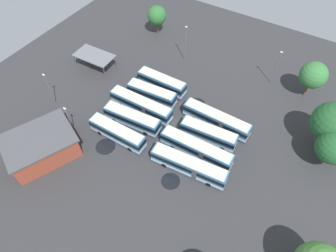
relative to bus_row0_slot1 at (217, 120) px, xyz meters
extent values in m
plane|color=#333335|center=(7.57, 4.48, -1.80)|extent=(93.71, 93.71, 0.00)
cube|color=teal|center=(0.05, 0.00, -0.02)|extent=(14.14, 2.86, 2.95)
cube|color=beige|center=(0.05, 0.00, 1.52)|extent=(13.57, 2.64, 0.14)
cube|color=black|center=(0.05, 0.00, 0.45)|extent=(14.21, 2.90, 0.94)
cube|color=silver|center=(0.05, 0.00, -0.85)|extent=(14.21, 2.90, 0.59)
cube|color=black|center=(7.11, -0.15, 0.55)|extent=(0.10, 2.10, 1.09)
cube|color=#47474C|center=(-1.50, 0.03, -0.02)|extent=(0.96, 2.62, 2.83)
cylinder|color=black|center=(4.45, 1.08, -1.30)|extent=(1.01, 0.32, 1.00)
cylinder|color=black|center=(4.40, -1.27, -1.30)|extent=(1.01, 0.32, 1.00)
cylinder|color=black|center=(-4.29, 1.27, -1.30)|extent=(1.01, 0.32, 1.00)
cylinder|color=black|center=(-4.34, -1.08, -1.30)|extent=(1.01, 0.32, 1.00)
cube|color=teal|center=(-0.21, 4.05, -0.02)|extent=(11.24, 3.42, 2.95)
cube|color=beige|center=(-0.21, 4.05, 1.52)|extent=(10.78, 3.18, 0.14)
cube|color=black|center=(-0.21, 4.05, 0.45)|extent=(11.30, 3.46, 0.94)
cube|color=silver|center=(-0.21, 4.05, -0.85)|extent=(11.30, 3.46, 0.59)
cube|color=black|center=(5.32, 4.48, 0.55)|extent=(0.23, 2.09, 1.09)
cylinder|color=black|center=(3.12, 5.49, -1.30)|extent=(1.02, 0.38, 1.00)
cylinder|color=black|center=(3.30, 3.14, -1.30)|extent=(1.02, 0.38, 1.00)
cylinder|color=black|center=(-3.73, 4.95, -1.30)|extent=(1.02, 0.38, 1.00)
cylinder|color=black|center=(-3.54, 2.60, -1.30)|extent=(1.02, 0.38, 1.00)
cube|color=teal|center=(0.19, 8.32, -0.02)|extent=(14.14, 2.84, 2.95)
cube|color=beige|center=(0.19, 8.32, 1.52)|extent=(13.57, 2.63, 0.14)
cube|color=black|center=(0.19, 8.32, 0.45)|extent=(14.21, 2.88, 0.94)
cube|color=silver|center=(0.19, 8.32, -0.85)|extent=(14.21, 2.88, 0.59)
cube|color=black|center=(7.24, 8.47, 0.55)|extent=(0.10, 2.10, 1.09)
cube|color=#47474C|center=(-1.36, 8.29, -0.02)|extent=(0.95, 2.62, 2.83)
cylinder|color=black|center=(4.53, 9.59, -1.30)|extent=(1.01, 0.32, 1.00)
cylinder|color=black|center=(4.58, 7.24, -1.30)|extent=(1.01, 0.32, 1.00)
cylinder|color=black|center=(-4.21, 9.41, -1.30)|extent=(1.01, 0.32, 1.00)
cylinder|color=black|center=(-4.16, 7.06, -1.30)|extent=(1.01, 0.32, 1.00)
cube|color=teal|center=(-0.41, 12.29, -0.02)|extent=(14.26, 3.81, 2.95)
cube|color=beige|center=(-0.41, 12.29, 1.52)|extent=(13.68, 3.55, 0.14)
cube|color=black|center=(-0.41, 12.29, 0.45)|extent=(14.34, 3.85, 0.94)
cube|color=silver|center=(-0.41, 12.29, -0.85)|extent=(14.34, 3.85, 0.59)
cube|color=black|center=(6.62, 12.92, 0.55)|extent=(0.25, 2.09, 1.09)
cube|color=#47474C|center=(-1.95, 12.15, -0.02)|extent=(1.13, 2.68, 2.83)
cylinder|color=black|center=(3.84, 13.85, -1.30)|extent=(1.02, 0.39, 1.00)
cylinder|color=black|center=(4.05, 11.51, -1.30)|extent=(1.02, 0.39, 1.00)
cylinder|color=black|center=(-4.87, 13.07, -1.30)|extent=(1.02, 0.39, 1.00)
cylinder|color=black|center=(-4.66, 10.73, -1.30)|extent=(1.02, 0.39, 1.00)
cube|color=teal|center=(15.19, -3.41, -0.02)|extent=(11.37, 2.57, 2.95)
cube|color=beige|center=(15.19, -3.41, 1.52)|extent=(10.92, 2.37, 0.14)
cube|color=black|center=(15.19, -3.41, 0.45)|extent=(11.43, 2.61, 0.94)
cube|color=silver|center=(15.19, -3.41, -0.85)|extent=(11.43, 2.61, 0.59)
cube|color=black|center=(20.89, -3.41, 0.55)|extent=(0.06, 2.10, 1.09)
cylinder|color=black|center=(18.71, -2.23, -1.30)|extent=(1.00, 0.30, 1.00)
cylinder|color=black|center=(18.72, -4.58, -1.30)|extent=(1.00, 0.30, 1.00)
cylinder|color=black|center=(11.66, -2.25, -1.30)|extent=(1.00, 0.30, 1.00)
cylinder|color=black|center=(11.67, -4.60, -1.30)|extent=(1.00, 0.30, 1.00)
cube|color=teal|center=(15.15, 0.70, -0.02)|extent=(11.09, 3.40, 2.95)
cube|color=beige|center=(15.15, 0.70, 1.52)|extent=(10.63, 3.16, 0.14)
cube|color=black|center=(15.15, 0.70, 0.45)|extent=(11.14, 3.44, 0.94)
cube|color=silver|center=(15.15, 0.70, -0.85)|extent=(11.14, 3.44, 0.59)
cube|color=black|center=(20.61, 1.13, 0.55)|extent=(0.22, 2.09, 1.09)
cylinder|color=black|center=(18.43, 2.14, -1.30)|extent=(1.02, 0.38, 1.00)
cylinder|color=black|center=(18.62, -0.20, -1.30)|extent=(1.02, 0.38, 1.00)
cylinder|color=black|center=(11.69, 1.61, -1.30)|extent=(1.02, 0.38, 1.00)
cylinder|color=black|center=(11.87, -0.73, -1.30)|extent=(1.02, 0.38, 1.00)
cube|color=teal|center=(15.26, 4.68, -0.02)|extent=(14.12, 2.72, 2.95)
cube|color=beige|center=(15.26, 4.68, 1.52)|extent=(13.55, 2.51, 0.14)
cube|color=black|center=(15.26, 4.68, 0.45)|extent=(14.19, 2.76, 0.94)
cube|color=silver|center=(15.26, 4.68, -0.85)|extent=(14.19, 2.76, 0.59)
cube|color=black|center=(22.32, 4.77, 0.55)|extent=(0.08, 2.10, 1.09)
cube|color=#47474C|center=(13.71, 4.67, -0.02)|extent=(0.93, 2.62, 2.83)
cylinder|color=black|center=(19.61, 5.91, -1.30)|extent=(1.00, 0.31, 1.00)
cylinder|color=black|center=(19.64, 3.56, -1.30)|extent=(1.00, 0.31, 1.00)
cylinder|color=black|center=(10.87, 5.81, -1.30)|extent=(1.00, 0.31, 1.00)
cylinder|color=black|center=(10.90, 3.46, -1.30)|extent=(1.00, 0.31, 1.00)
cube|color=teal|center=(14.65, 8.70, -0.02)|extent=(12.11, 3.49, 2.95)
cube|color=beige|center=(14.65, 8.70, 1.52)|extent=(11.62, 3.25, 0.14)
cube|color=black|center=(14.65, 8.70, 0.45)|extent=(12.17, 3.53, 0.94)
cube|color=silver|center=(14.65, 8.70, -0.85)|extent=(12.17, 3.53, 0.59)
cube|color=black|center=(20.61, 9.17, 0.55)|extent=(0.23, 2.09, 1.09)
cylinder|color=black|center=(18.25, 10.16, -1.30)|extent=(1.02, 0.38, 1.00)
cylinder|color=black|center=(18.43, 7.82, -1.30)|extent=(1.02, 0.38, 1.00)
cylinder|color=black|center=(10.86, 9.58, -1.30)|extent=(1.02, 0.38, 1.00)
cylinder|color=black|center=(11.05, 7.23, -1.30)|extent=(1.02, 0.38, 1.00)
cube|color=teal|center=(14.98, 13.10, -0.02)|extent=(11.88, 2.58, 2.95)
cube|color=beige|center=(14.98, 13.10, 1.52)|extent=(11.40, 2.37, 0.14)
cube|color=black|center=(14.98, 13.10, 0.45)|extent=(11.94, 2.62, 0.94)
cube|color=silver|center=(14.98, 13.10, -0.85)|extent=(11.94, 2.62, 0.59)
cube|color=black|center=(20.92, 13.09, 0.55)|extent=(0.06, 2.10, 1.09)
cylinder|color=black|center=(18.66, 14.27, -1.30)|extent=(1.00, 0.30, 1.00)
cylinder|color=black|center=(18.65, 11.92, -1.30)|extent=(1.00, 0.30, 1.00)
cylinder|color=black|center=(11.30, 14.28, -1.30)|extent=(1.00, 0.30, 1.00)
cylinder|color=black|center=(11.29, 11.93, -1.30)|extent=(1.00, 0.30, 1.00)
cube|color=#99422D|center=(24.70, 23.22, 0.46)|extent=(12.82, 14.24, 4.51)
cube|color=#4C4C51|center=(24.70, 23.22, 2.89)|extent=(13.59, 15.10, 0.36)
cube|color=black|center=(27.14, 28.52, -0.70)|extent=(1.66, 0.81, 2.20)
cube|color=slate|center=(32.73, -1.33, 1.73)|extent=(9.45, 5.51, 0.20)
cylinder|color=#59595B|center=(36.97, 1.12, -0.09)|extent=(0.20, 0.20, 3.42)
cylinder|color=#59595B|center=(37.14, -3.43, -0.09)|extent=(0.20, 0.20, 3.42)
cylinder|color=#59595B|center=(28.32, 0.78, -0.09)|extent=(0.20, 0.20, 3.42)
cylinder|color=#59595B|center=(28.49, -3.77, -0.09)|extent=(0.20, 0.20, 3.42)
cylinder|color=slate|center=(32.51, 12.70, 2.22)|extent=(0.16, 0.16, 8.04)
cube|color=silver|center=(32.51, 12.70, 6.43)|extent=(0.56, 0.28, 0.20)
cylinder|color=slate|center=(23.27, 16.73, 1.85)|extent=(0.16, 0.16, 7.29)
cube|color=silver|center=(23.27, 16.73, 5.68)|extent=(0.56, 0.28, 0.20)
cylinder|color=slate|center=(-5.39, -18.27, 2.42)|extent=(0.16, 0.16, 8.44)
cube|color=silver|center=(-5.39, -18.27, 6.82)|extent=(0.56, 0.28, 0.20)
cylinder|color=slate|center=(15.92, -15.27, 2.68)|extent=(0.16, 0.16, 8.94)
cube|color=silver|center=(15.92, -15.27, 7.33)|extent=(0.56, 0.28, 0.20)
cylinder|color=brown|center=(-20.77, -1.88, -0.35)|extent=(0.44, 0.44, 2.89)
sphere|color=#235B2D|center=(-20.77, -1.88, 3.69)|extent=(6.12, 6.12, 6.12)
cylinder|color=brown|center=(-19.17, -6.10, -0.03)|extent=(0.44, 0.44, 3.53)
sphere|color=#235B2D|center=(-19.17, -6.10, 4.95)|extent=(7.58, 7.58, 7.58)
cylinder|color=brown|center=(27.79, -21.12, -0.21)|extent=(0.44, 0.44, 3.18)
sphere|color=#2D6B33|center=(27.79, -21.12, 3.50)|extent=(5.00, 5.00, 5.00)
cylinder|color=brown|center=(-13.06, -18.31, -0.12)|extent=(0.44, 0.44, 3.34)
sphere|color=#387A3D|center=(-13.06, -18.31, 3.98)|extent=(5.73, 5.73, 5.73)
cylinder|color=black|center=(6.02, -3.34, -1.79)|extent=(3.64, 3.64, 0.01)
cylinder|color=black|center=(1.26, 15.80, -1.79)|extent=(3.44, 3.44, 0.01)
cylinder|color=black|center=(15.95, 15.99, -1.79)|extent=(3.88, 3.88, 0.01)
cylinder|color=black|center=(16.32, 10.70, -1.79)|extent=(3.12, 3.12, 0.01)
cylinder|color=black|center=(7.63, -1.98, -1.79)|extent=(1.94, 1.94, 0.01)
camera|label=1|loc=(-11.21, 37.03, 45.03)|focal=31.12mm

